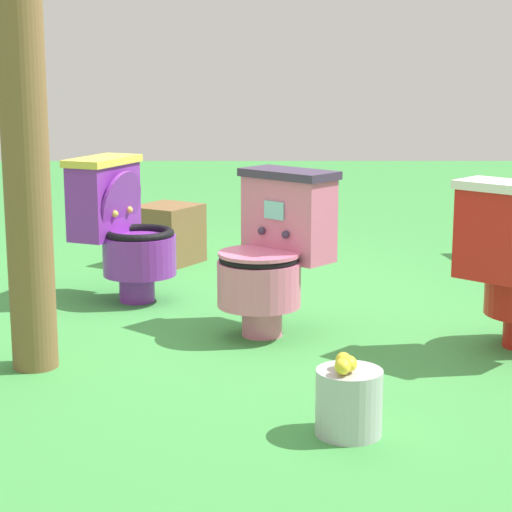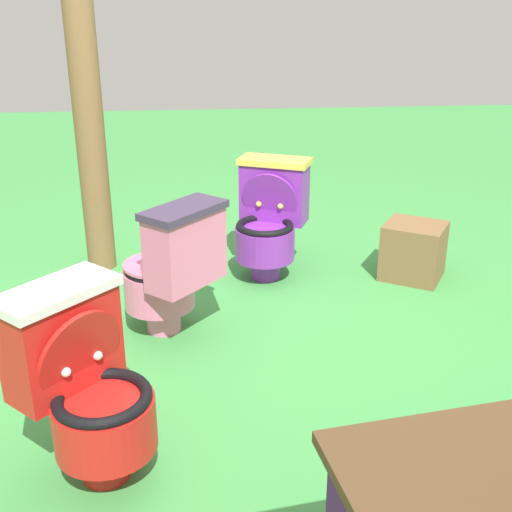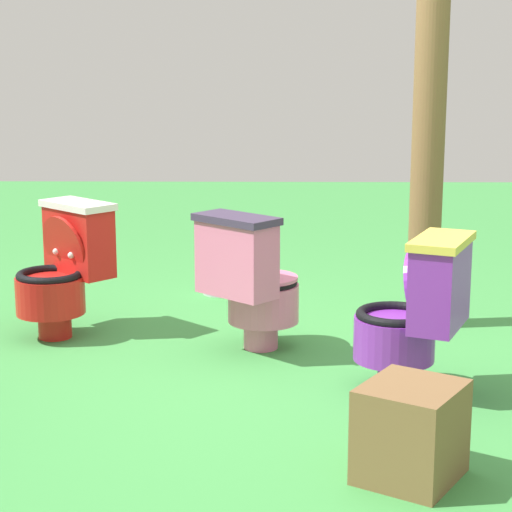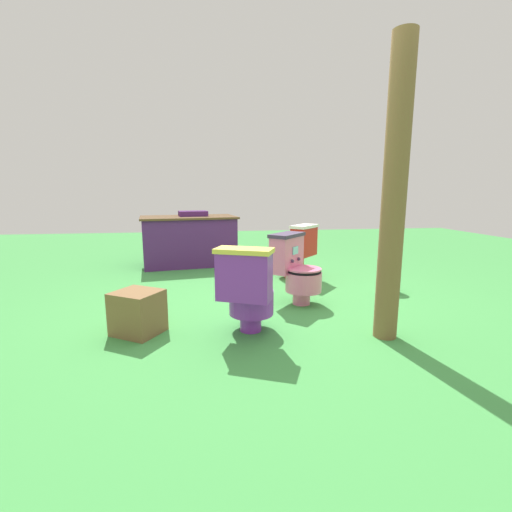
# 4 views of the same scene
# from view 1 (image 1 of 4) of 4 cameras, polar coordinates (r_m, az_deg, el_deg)

# --- Properties ---
(ground) EXTENTS (14.00, 14.00, 0.00)m
(ground) POSITION_cam_1_polar(r_m,az_deg,el_deg) (4.61, 0.82, -3.40)
(ground) COLOR #429947
(toilet_pink) EXTENTS (0.63, 0.63, 0.73)m
(toilet_pink) POSITION_cam_1_polar(r_m,az_deg,el_deg) (4.19, 1.01, 0.26)
(toilet_pink) COLOR pink
(toilet_pink) RESTS_ON ground
(toilet_purple) EXTENTS (0.56, 0.61, 0.73)m
(toilet_purple) POSITION_cam_1_polar(r_m,az_deg,el_deg) (4.81, -8.05, 1.70)
(toilet_purple) COLOR purple
(toilet_purple) RESTS_ON ground
(wooden_post) EXTENTS (0.18, 0.18, 2.25)m
(wooden_post) POSITION_cam_1_polar(r_m,az_deg,el_deg) (3.72, -13.97, 10.22)
(wooden_post) COLOR brown
(wooden_post) RESTS_ON ground
(small_crate) EXTENTS (0.47, 0.46, 0.35)m
(small_crate) POSITION_cam_1_polar(r_m,az_deg,el_deg) (5.70, -5.34, 1.32)
(small_crate) COLOR brown
(small_crate) RESTS_ON ground
(lemon_bucket) EXTENTS (0.22, 0.22, 0.28)m
(lemon_bucket) POSITION_cam_1_polar(r_m,az_deg,el_deg) (3.12, 5.62, -8.67)
(lemon_bucket) COLOR #B7B7BF
(lemon_bucket) RESTS_ON ground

